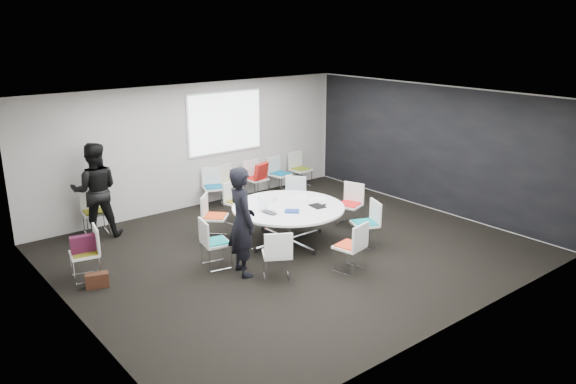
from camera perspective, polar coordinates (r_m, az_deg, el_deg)
room_shell at (r=10.15m, az=0.95°, el=1.54°), size 8.08×7.08×2.88m
conference_table at (r=10.73m, az=0.03°, el=-2.47°), size 2.14×2.14×0.73m
projection_screen at (r=13.20m, az=-6.37°, el=7.03°), size 1.90×0.03×1.35m
chair_ring_a at (r=11.78m, az=6.24°, el=-2.09°), size 0.57×0.58×0.88m
chair_ring_b at (r=12.17m, az=0.57°, el=-1.35°), size 0.63×0.64×0.88m
chair_ring_c at (r=11.90m, az=-5.08°, el=-1.85°), size 0.54×0.54×0.88m
chair_ring_d at (r=11.09m, az=-7.43°, el=-3.36°), size 0.64×0.64×0.88m
chair_ring_e at (r=9.84m, az=-7.37°, el=-6.05°), size 0.53×0.54×0.88m
chair_ring_f at (r=9.30m, az=-1.11°, el=-7.31°), size 0.62×0.62×0.88m
chair_ring_g at (r=9.66m, az=6.31°, el=-6.46°), size 0.54×0.53×0.88m
chair_ring_h at (r=10.74m, az=7.85°, el=-4.07°), size 0.59×0.60×0.88m
chair_back_a at (r=13.02m, az=-7.53°, el=-0.27°), size 0.58×0.58×0.88m
chair_back_b at (r=13.29m, az=-5.66°, el=0.14°), size 0.58×0.58×0.88m
chair_back_c at (r=13.65m, az=-3.27°, el=0.66°), size 0.47×0.46×0.88m
chair_back_d at (r=14.04m, az=-0.82°, el=1.15°), size 0.54×0.53×0.88m
chair_back_e at (r=14.49m, az=1.27°, el=1.64°), size 0.49×0.48×0.88m
chair_spare_left at (r=9.91m, az=-19.79°, el=-6.80°), size 0.53×0.54×0.88m
chair_person_back at (r=11.90m, az=-18.97°, el=-2.74°), size 0.52×0.51×0.88m
person_main at (r=9.30m, az=-4.71°, el=-3.00°), size 0.58×0.76×1.86m
person_back at (r=11.55m, az=-19.01°, el=0.16°), size 1.12×1.02×1.89m
laptop at (r=10.31m, az=-1.74°, el=-2.03°), size 0.25×0.35×0.03m
laptop_lid at (r=10.45m, az=-2.60°, el=-1.10°), size 0.03×0.30×0.22m
notebook_black at (r=10.66m, az=3.01°, el=-1.43°), size 0.26×0.33×0.02m
tablet_folio at (r=10.35m, az=0.40°, el=-1.96°), size 0.33×0.32×0.03m
papers_right at (r=11.22m, az=1.31°, el=-0.50°), size 0.36×0.36×0.00m
papers_front at (r=11.15m, az=3.16°, el=-0.64°), size 0.35×0.29×0.00m
cup at (r=10.98m, az=-1.30°, el=-0.66°), size 0.08×0.08×0.09m
phone at (r=10.74m, az=3.61°, el=-1.34°), size 0.15×0.10×0.01m
maroon_bag at (r=9.78m, az=-20.08°, el=-4.96°), size 0.42×0.20×0.28m
brown_bag at (r=9.60m, az=-18.82°, el=-8.48°), size 0.39×0.27×0.24m
red_jacket at (r=13.36m, az=-2.74°, el=2.20°), size 0.47×0.29×0.36m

